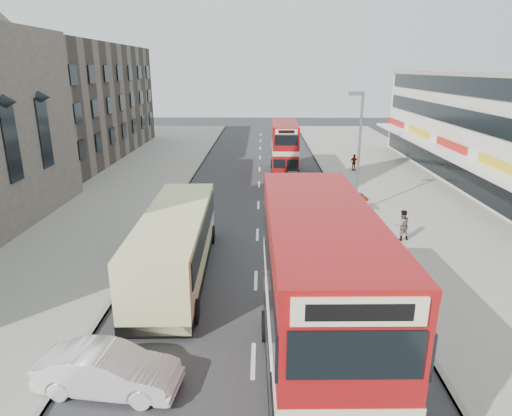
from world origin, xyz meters
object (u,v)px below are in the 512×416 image
(pedestrian_far, at_px, (354,162))
(pedestrian_near, at_px, (402,225))
(car_left_front, at_px, (109,370))
(car_right_a, at_px, (333,205))
(car_right_b, at_px, (325,192))
(bus_main, at_px, (318,308))
(coach, at_px, (176,242))
(street_lamp, at_px, (358,144))
(bus_second, at_px, (285,148))
(cyclist, at_px, (316,190))

(pedestrian_far, bearing_deg, pedestrian_near, -114.65)
(car_left_front, height_order, pedestrian_near, pedestrian_near)
(car_right_a, height_order, car_right_b, car_right_a)
(bus_main, height_order, pedestrian_far, bus_main)
(pedestrian_near, bearing_deg, coach, 5.86)
(street_lamp, xyz_separation_m, car_right_b, (-1.51, 3.56, -4.20))
(bus_second, distance_m, car_right_a, 12.55)
(pedestrian_near, bearing_deg, street_lamp, -86.03)
(cyclist, bearing_deg, street_lamp, -61.52)
(bus_main, relative_size, car_right_a, 2.33)
(coach, relative_size, cyclist, 5.81)
(bus_main, relative_size, pedestrian_near, 5.75)
(street_lamp, bearing_deg, car_right_a, 180.00)
(pedestrian_near, height_order, pedestrian_far, pedestrian_near)
(car_right_a, xyz_separation_m, cyclist, (-0.64, 4.09, -0.02))
(pedestrian_near, relative_size, pedestrian_far, 1.15)
(car_left_front, relative_size, cyclist, 2.28)
(pedestrian_near, bearing_deg, bus_second, -85.66)
(pedestrian_far, xyz_separation_m, cyclist, (-4.61, -8.94, -0.30))
(coach, height_order, pedestrian_far, coach)
(bus_main, relative_size, cyclist, 5.42)
(street_lamp, bearing_deg, car_left_front, -121.92)
(car_left_front, relative_size, pedestrian_near, 2.42)
(bus_main, bearing_deg, car_right_a, -101.58)
(car_right_a, xyz_separation_m, car_right_b, (-0.04, 3.56, -0.06))
(pedestrian_far, bearing_deg, bus_main, -125.19)
(coach, bearing_deg, cyclist, 57.21)
(street_lamp, xyz_separation_m, pedestrian_far, (2.51, 13.03, -3.85))
(coach, height_order, car_right_a, coach)
(coach, distance_m, car_right_a, 13.04)
(bus_second, distance_m, pedestrian_near, 18.20)
(bus_second, xyz_separation_m, pedestrian_far, (6.70, 0.91, -1.49))
(car_right_b, distance_m, pedestrian_far, 10.30)
(bus_main, distance_m, bus_second, 29.74)
(bus_second, bearing_deg, coach, 74.78)
(bus_main, xyz_separation_m, pedestrian_far, (7.14, 30.64, -2.06))
(pedestrian_far, bearing_deg, car_right_a, -129.02)
(car_right_a, relative_size, pedestrian_far, 2.85)
(coach, bearing_deg, pedestrian_far, 58.69)
(street_lamp, xyz_separation_m, bus_second, (-4.19, 12.12, -2.36))
(car_right_a, relative_size, car_right_b, 1.05)
(car_left_front, distance_m, pedestrian_far, 33.35)
(pedestrian_near, height_order, cyclist, pedestrian_near)
(bus_main, relative_size, bus_second, 1.24)
(street_lamp, bearing_deg, car_right_b, 112.96)
(car_right_a, height_order, cyclist, cyclist)
(car_left_front, bearing_deg, cyclist, -15.42)
(bus_main, height_order, coach, bus_main)
(car_right_b, distance_m, pedestrian_near, 9.19)
(car_right_b, bearing_deg, cyclist, -127.47)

